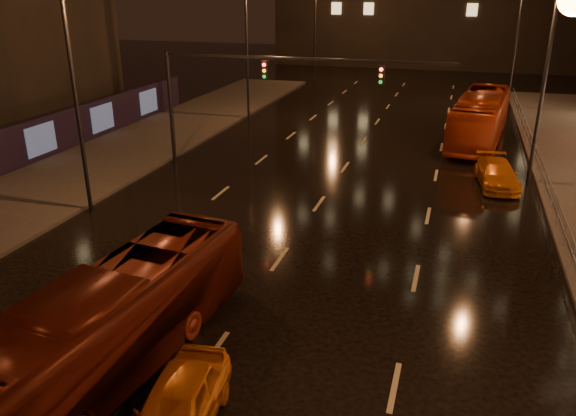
{
  "coord_description": "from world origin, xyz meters",
  "views": [
    {
      "loc": [
        5.81,
        -7.86,
        9.47
      ],
      "look_at": [
        0.63,
        9.0,
        2.5
      ],
      "focal_mm": 35.0,
      "sensor_mm": 36.0,
      "label": 1
    }
  ],
  "objects": [
    {
      "name": "traffic_signal",
      "position": [
        -5.06,
        20.0,
        4.74
      ],
      "size": [
        15.31,
        0.32,
        6.2
      ],
      "color": "black",
      "rests_on": "ground"
    },
    {
      "name": "bus_red",
      "position": [
        -2.13,
        2.6,
        1.4
      ],
      "size": [
        3.39,
        10.27,
        2.81
      ],
      "primitive_type": "imported",
      "rotation": [
        0.0,
        0.0,
        -0.1
      ],
      "color": "#5F190D",
      "rests_on": "ground"
    },
    {
      "name": "railing_right",
      "position": [
        10.2,
        18.0,
        0.9
      ],
      "size": [
        0.05,
        56.0,
        1.0
      ],
      "color": "#99999E",
      "rests_on": "sidewalk_right"
    },
    {
      "name": "bus_curb",
      "position": [
        7.15,
        30.0,
        1.6
      ],
      "size": [
        4.02,
        11.71,
        3.2
      ],
      "primitive_type": "imported",
      "rotation": [
        0.0,
        0.0,
        -0.12
      ],
      "color": "#AA3211",
      "rests_on": "ground"
    },
    {
      "name": "taxi_near",
      "position": [
        0.5,
        1.0,
        0.69
      ],
      "size": [
        2.1,
        4.22,
        1.38
      ],
      "primitive_type": "imported",
      "rotation": [
        0.0,
        0.0,
        0.12
      ],
      "color": "orange",
      "rests_on": "ground"
    },
    {
      "name": "taxi_far",
      "position": [
        8.0,
        21.13,
        0.64
      ],
      "size": [
        2.37,
        4.6,
        1.28
      ],
      "primitive_type": "imported",
      "rotation": [
        0.0,
        0.0,
        0.14
      ],
      "color": "orange",
      "rests_on": "ground"
    },
    {
      "name": "ground",
      "position": [
        0.0,
        20.0,
        0.0
      ],
      "size": [
        140.0,
        140.0,
        0.0
      ],
      "primitive_type": "plane",
      "color": "black",
      "rests_on": "ground"
    },
    {
      "name": "sidewalk_left",
      "position": [
        -13.5,
        15.0,
        0.07
      ],
      "size": [
        7.0,
        70.0,
        0.15
      ],
      "primitive_type": "cube",
      "color": "#38332D",
      "rests_on": "ground"
    }
  ]
}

